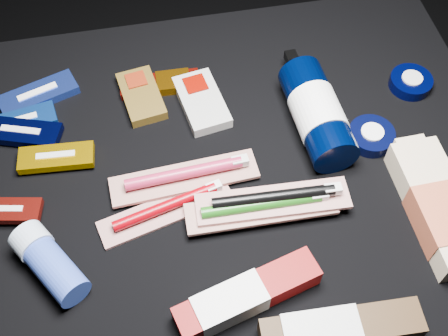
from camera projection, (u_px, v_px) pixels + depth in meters
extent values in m
plane|color=black|center=(218.00, 277.00, 1.24)|extent=(3.00, 3.00, 0.00)
cube|color=black|center=(217.00, 237.00, 1.07)|extent=(0.98, 0.78, 0.40)
cube|color=#203A9E|center=(39.00, 95.00, 1.00)|extent=(0.15, 0.09, 0.02)
cube|color=white|center=(38.00, 94.00, 1.00)|extent=(0.07, 0.03, 0.02)
cube|color=#144AB3|center=(19.00, 123.00, 0.96)|extent=(0.13, 0.07, 0.01)
cube|color=silver|center=(19.00, 122.00, 0.96)|extent=(0.07, 0.02, 0.02)
cube|color=black|center=(22.00, 133.00, 0.94)|extent=(0.14, 0.09, 0.02)
cube|color=#B9B9B5|center=(22.00, 132.00, 0.94)|extent=(0.07, 0.03, 0.02)
cube|color=#CF9800|center=(57.00, 157.00, 0.91)|extent=(0.12, 0.05, 0.01)
cube|color=silver|center=(56.00, 157.00, 0.91)|extent=(0.06, 0.02, 0.02)
cube|color=maroon|center=(6.00, 211.00, 0.86)|extent=(0.11, 0.06, 0.01)
cube|color=silver|center=(6.00, 210.00, 0.86)|extent=(0.06, 0.02, 0.01)
cube|color=#503C13|center=(141.00, 96.00, 0.99)|extent=(0.08, 0.13, 0.02)
cube|color=maroon|center=(137.00, 83.00, 1.01)|extent=(0.04, 0.04, 0.02)
cube|color=#B7B7B0|center=(202.00, 102.00, 0.99)|extent=(0.09, 0.14, 0.02)
cube|color=#640600|center=(196.00, 88.00, 1.00)|extent=(0.04, 0.04, 0.02)
cube|color=maroon|center=(160.00, 84.00, 1.01)|extent=(0.14, 0.05, 0.02)
cube|color=#A96308|center=(173.00, 82.00, 1.01)|extent=(0.06, 0.05, 0.02)
cylinder|color=black|center=(317.00, 113.00, 0.93)|extent=(0.09, 0.20, 0.08)
cylinder|color=white|center=(318.00, 116.00, 0.93)|extent=(0.08, 0.09, 0.08)
cylinder|color=black|center=(297.00, 67.00, 0.99)|extent=(0.03, 0.03, 0.03)
cube|color=black|center=(292.00, 60.00, 1.01)|extent=(0.02, 0.04, 0.02)
cylinder|color=black|center=(411.00, 82.00, 1.01)|extent=(0.08, 0.08, 0.02)
cylinder|color=beige|center=(411.00, 82.00, 1.01)|extent=(0.04, 0.04, 0.02)
cylinder|color=black|center=(371.00, 136.00, 0.94)|extent=(0.08, 0.08, 0.02)
cylinder|color=white|center=(371.00, 135.00, 0.94)|extent=(0.04, 0.04, 0.02)
cube|color=beige|center=(437.00, 206.00, 0.86)|extent=(0.08, 0.22, 0.05)
cube|color=#B65436|center=(444.00, 219.00, 0.84)|extent=(0.08, 0.10, 0.05)
cube|color=beige|center=(409.00, 148.00, 0.92)|extent=(0.05, 0.02, 0.03)
cylinder|color=#304BAE|center=(57.00, 271.00, 0.79)|extent=(0.09, 0.11, 0.05)
cylinder|color=#AFC0D5|center=(31.00, 242.00, 0.82)|extent=(0.06, 0.06, 0.05)
cube|color=beige|center=(166.00, 210.00, 0.87)|extent=(0.22, 0.10, 0.01)
cylinder|color=#790007|center=(165.00, 207.00, 0.86)|extent=(0.17, 0.06, 0.02)
cube|color=silver|center=(214.00, 187.00, 0.88)|extent=(0.03, 0.02, 0.01)
cube|color=beige|center=(184.00, 178.00, 0.90)|extent=(0.24, 0.07, 0.01)
cylinder|color=#A22041|center=(184.00, 173.00, 0.89)|extent=(0.19, 0.03, 0.02)
cube|color=beige|center=(240.00, 161.00, 0.90)|extent=(0.03, 0.02, 0.01)
cube|color=beige|center=(261.00, 209.00, 0.86)|extent=(0.23, 0.06, 0.01)
cylinder|color=#175610|center=(262.00, 205.00, 0.85)|extent=(0.18, 0.02, 0.02)
cube|color=silver|center=(319.00, 196.00, 0.85)|extent=(0.03, 0.02, 0.01)
cube|color=silver|center=(273.00, 201.00, 0.86)|extent=(0.24, 0.07, 0.01)
cylinder|color=black|center=(274.00, 197.00, 0.85)|extent=(0.19, 0.03, 0.02)
cube|color=silver|center=(333.00, 189.00, 0.85)|extent=(0.03, 0.02, 0.01)
cube|color=maroon|center=(248.00, 295.00, 0.78)|extent=(0.22, 0.10, 0.04)
cube|color=silver|center=(230.00, 303.00, 0.77)|extent=(0.11, 0.07, 0.04)
cube|color=#32200F|center=(341.00, 329.00, 0.75)|extent=(0.22, 0.06, 0.04)
cube|color=#B8B9B5|center=(320.00, 332.00, 0.74)|extent=(0.10, 0.05, 0.04)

